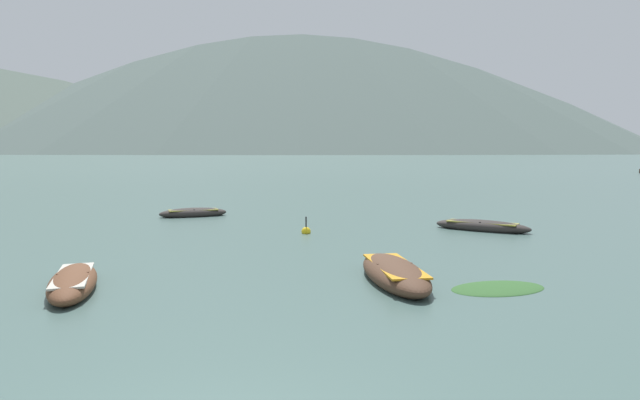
# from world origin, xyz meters

# --- Properties ---
(ground_plane) EXTENTS (6000.00, 6000.00, 0.00)m
(ground_plane) POSITION_xyz_m (0.00, 1500.00, 0.00)
(ground_plane) COLOR #425B56
(mountain_1) EXTENTS (1727.96, 1727.96, 488.51)m
(mountain_1) POSITION_xyz_m (-693.74, 1595.75, 244.26)
(mountain_1) COLOR #56665B
(mountain_1) RESTS_ON ground
(mountain_2) EXTENTS (1781.84, 1781.84, 497.34)m
(mountain_2) POSITION_xyz_m (-5.43, 1504.47, 248.67)
(mountain_2) COLOR #4C5B56
(mountain_2) RESTS_ON ground
(mountain_3) EXTENTS (928.74, 928.74, 230.62)m
(mountain_3) POSITION_xyz_m (588.62, 1716.92, 115.31)
(mountain_3) COLOR #4C5B56
(mountain_3) RESTS_ON ground
(rowboat_0) EXTENTS (1.91, 4.51, 0.72)m
(rowboat_0) POSITION_xyz_m (3.84, 9.14, 0.22)
(rowboat_0) COLOR #4C3323
(rowboat_0) RESTS_ON ground
(rowboat_1) EXTENTS (4.11, 3.29, 0.59)m
(rowboat_1) POSITION_xyz_m (9.30, 18.29, 0.19)
(rowboat_1) COLOR #2D2826
(rowboat_1) RESTS_ON ground
(rowboat_4) EXTENTS (2.22, 4.06, 0.63)m
(rowboat_4) POSITION_xyz_m (-4.44, 8.46, 0.20)
(rowboat_4) COLOR brown
(rowboat_4) RESTS_ON ground
(rowboat_6) EXTENTS (3.78, 2.30, 0.59)m
(rowboat_6) POSITION_xyz_m (-4.67, 23.82, 0.18)
(rowboat_6) COLOR #2D2826
(rowboat_6) RESTS_ON ground
(mooring_buoy) EXTENTS (0.40, 0.40, 0.84)m
(mooring_buoy) POSITION_xyz_m (1.45, 17.63, 0.09)
(mooring_buoy) COLOR yellow
(mooring_buoy) RESTS_ON ground
(weed_patch_2) EXTENTS (2.89, 2.15, 0.14)m
(weed_patch_2) POSITION_xyz_m (6.36, 8.31, 0.00)
(weed_patch_2) COLOR #2D5628
(weed_patch_2) RESTS_ON ground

